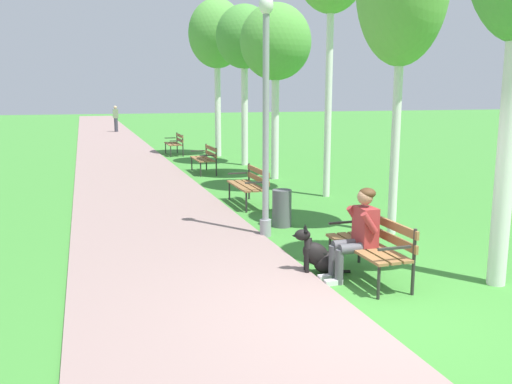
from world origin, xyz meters
TOP-DOWN VIEW (x-y plane):
  - ground_plane at (0.00, 0.00)m, footprint 120.00×120.00m
  - paved_path at (-1.77, 24.00)m, footprint 3.22×60.00m
  - park_bench_near at (0.56, 1.18)m, footprint 0.55×1.50m
  - park_bench_mid at (0.40, 6.30)m, footprint 0.55×1.50m
  - park_bench_far at (0.50, 11.39)m, footprint 0.55×1.50m
  - park_bench_furthest at (0.42, 16.61)m, footprint 0.55×1.50m
  - person_seated_on_near_bench at (0.35, 1.22)m, footprint 0.74×0.49m
  - dog_black at (-0.04, 1.58)m, footprint 0.82×0.39m
  - lamp_post_near at (-0.11, 3.70)m, footprint 0.24×0.24m
  - birch_tree_fourth at (2.19, 9.70)m, footprint 2.01×1.88m
  - birch_tree_fifth at (2.21, 12.86)m, footprint 1.89×2.03m
  - birch_tree_sixth at (1.97, 15.72)m, footprint 2.16×2.22m
  - litter_bin at (0.40, 4.27)m, footprint 0.36×0.36m
  - pedestrian_distant at (-1.10, 30.04)m, footprint 0.32×0.22m

SIDE VIEW (x-z plane):
  - ground_plane at x=0.00m, z-range 0.00..0.00m
  - paved_path at x=-1.77m, z-range 0.00..0.04m
  - dog_black at x=-0.04m, z-range -0.09..0.61m
  - litter_bin at x=0.40m, z-range 0.00..0.70m
  - park_bench_near at x=0.56m, z-range 0.09..0.94m
  - park_bench_mid at x=0.40m, z-range 0.09..0.94m
  - park_bench_far at x=0.50m, z-range 0.09..0.94m
  - park_bench_furthest at x=0.42m, z-range 0.09..0.94m
  - person_seated_on_near_bench at x=0.35m, z-range 0.06..1.31m
  - pedestrian_distant at x=-1.10m, z-range 0.02..1.67m
  - lamp_post_near at x=-0.11m, z-range 0.07..4.12m
  - birch_tree_fourth at x=2.19m, z-range 1.37..6.30m
  - birch_tree_fifth at x=2.21m, z-range 1.57..6.92m
  - birch_tree_sixth at x=1.97m, z-range 1.65..7.61m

